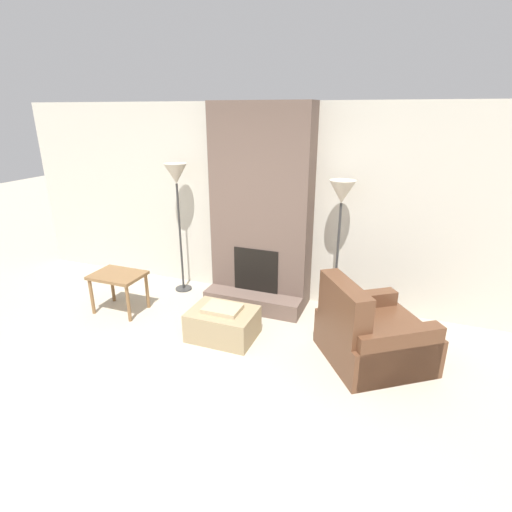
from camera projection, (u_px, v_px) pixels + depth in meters
name	position (u px, v px, depth m)	size (l,w,h in m)	color
ground_plane	(158.00, 423.00, 3.37)	(24.00, 24.00, 0.00)	#B2A893
wall_back	(267.00, 204.00, 5.35)	(7.76, 0.06, 2.60)	beige
fireplace	(261.00, 214.00, 5.16)	(1.30, 0.70, 2.60)	brown
ottoman	(223.00, 323.00, 4.60)	(0.75, 0.55, 0.39)	#998460
armchair	(368.00, 336.00, 4.15)	(1.35, 1.34, 0.91)	brown
side_table	(118.00, 280.00, 5.13)	(0.65, 0.47, 0.52)	brown
floor_lamp_left	(176.00, 182.00, 5.36)	(0.31, 0.31, 1.83)	#333333
floor_lamp_right	(341.00, 200.00, 4.65)	(0.31, 0.31, 1.74)	#333333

